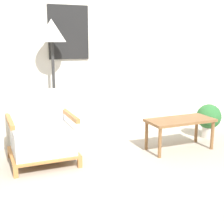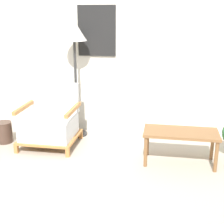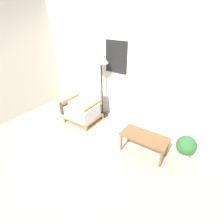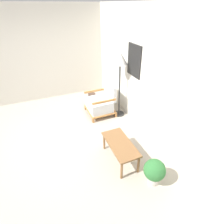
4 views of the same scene
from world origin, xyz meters
name	(u,v)px [view 4 (image 4 of 4)]	position (x,y,z in m)	size (l,w,h in m)	color
ground_plane	(58,144)	(0.00, 0.00, 0.00)	(14.00, 14.00, 0.00)	#A89E8E
wall_back	(142,73)	(0.00, 2.04, 1.35)	(8.00, 0.09, 2.70)	silver
wall_left	(54,55)	(-2.47, 0.50, 1.35)	(0.06, 8.00, 2.70)	silver
armchair	(101,103)	(-0.85, 1.35, 0.32)	(0.77, 0.70, 0.84)	#B2753D
floor_lamp	(120,63)	(-0.58, 1.78, 1.44)	(0.36, 0.36, 1.71)	#2D2D2D
coffee_table	(120,146)	(0.94, 1.07, 0.36)	(0.90, 0.42, 0.42)	brown
vase	(92,98)	(-1.54, 1.31, 0.15)	(0.23, 0.23, 0.31)	#473328
potted_plant	(154,171)	(1.65, 1.35, 0.30)	(0.37, 0.37, 0.51)	beige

